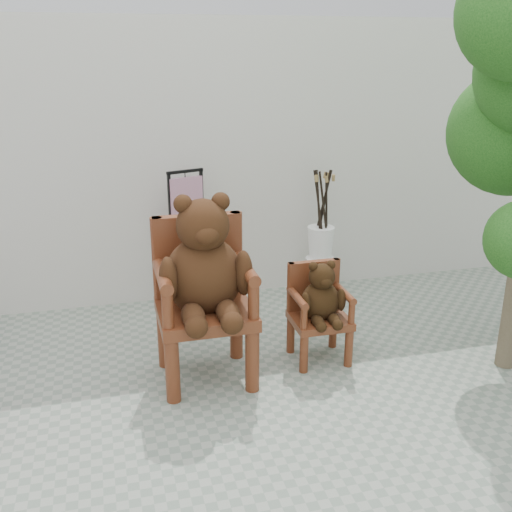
# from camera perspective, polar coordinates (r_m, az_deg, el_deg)

# --- Properties ---
(ground_plane) EXTENTS (60.00, 60.00, 0.00)m
(ground_plane) POSITION_cam_1_polar(r_m,az_deg,el_deg) (4.67, 0.31, -15.95)
(ground_plane) COLOR gray
(ground_plane) RESTS_ON ground
(back_wall) EXTENTS (9.00, 1.00, 3.00)m
(back_wall) POSITION_cam_1_polar(r_m,az_deg,el_deg) (6.96, -6.33, 9.28)
(back_wall) COLOR beige
(back_wall) RESTS_ON ground
(chair_big) EXTENTS (0.78, 0.85, 1.62)m
(chair_big) POSITION_cam_1_polar(r_m,az_deg,el_deg) (4.91, -4.99, -1.93)
(chair_big) COLOR #4F2210
(chair_big) RESTS_ON ground
(chair_small) EXTENTS (0.50, 0.51, 0.95)m
(chair_small) POSITION_cam_1_polar(r_m,az_deg,el_deg) (5.36, 6.09, -4.37)
(chair_small) COLOR #4F2210
(chair_small) RESTS_ON ground
(display_stand) EXTENTS (0.53, 0.46, 1.51)m
(display_stand) POSITION_cam_1_polar(r_m,az_deg,el_deg) (6.42, -6.46, -0.03)
(display_stand) COLOR black
(display_stand) RESTS_ON ground
(stool_bucket) EXTENTS (0.32, 0.32, 1.45)m
(stool_bucket) POSITION_cam_1_polar(r_m,az_deg,el_deg) (6.70, 6.17, 1.34)
(stool_bucket) COLOR white
(stool_bucket) RESTS_ON ground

